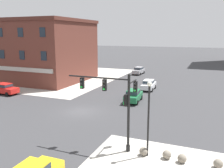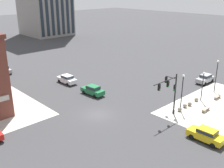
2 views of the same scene
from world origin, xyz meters
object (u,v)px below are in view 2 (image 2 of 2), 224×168
Objects in this scene: car_main_northbound_near at (206,134)px; bollard_sphere_curb_c at (190,104)px; bollard_sphere_curb_a at (180,109)px; traffic_signal_main at (170,89)px; bench_near_signal at (206,109)px; bench_mid_block at (217,97)px; street_lamp_corner_near at (182,89)px; car_cross_westbound at (67,79)px; bollard_sphere_curb_b at (185,106)px; bollard_sphere_curb_d at (196,99)px; street_lamp_corner_far at (217,73)px; car_main_southbound_near at (93,90)px; street_lamp_mid_sidewalk at (203,83)px; car_main_southbound_far at (4,69)px; car_parked_curb at (205,78)px.

bollard_sphere_curb_c is at bearing 41.38° from car_main_northbound_near.
traffic_signal_main is at bearing 169.72° from bollard_sphere_curb_a.
bench_near_signal is 0.99× the size of bench_mid_block.
street_lamp_corner_near reaches higher than car_cross_westbound.
bollard_sphere_curb_b is at bearing -72.72° from car_cross_westbound.
street_lamp_corner_near is at bearing 168.72° from bench_mid_block.
bench_mid_block is 0.32× the size of street_lamp_corner_near.
bench_near_signal is 0.41× the size of car_main_northbound_near.
bollard_sphere_curb_d is at bearing 34.74° from car_main_northbound_near.
street_lamp_corner_far reaches higher than bench_mid_block.
car_main_southbound_near is (-0.35, 20.96, 0.00)m from car_main_northbound_near.
car_main_northbound_near reaches higher than bench_mid_block.
bench_mid_block is (7.10, -1.81, 0.00)m from bollard_sphere_curb_b.
car_main_northbound_near is (-11.03, -6.71, -2.20)m from street_lamp_mid_sidewalk.
bollard_sphere_curb_b is 0.14× the size of car_main_southbound_near.
bollard_sphere_curb_d is at bearing 0.70° from bollard_sphere_curb_b.
street_lamp_mid_sidewalk is (6.13, -0.11, 2.80)m from bollard_sphere_curb_a.
street_lamp_corner_near is 38.96m from car_main_southbound_far.
bench_mid_block is 0.41× the size of car_parked_curb.
street_lamp_mid_sidewalk is at bearing 38.56° from bench_near_signal.
bollard_sphere_curb_a is 1.00× the size of bollard_sphere_curb_c.
bollard_sphere_curb_b is 0.15× the size of car_parked_curb.
bollard_sphere_curb_a is 1.00× the size of bollard_sphere_curb_b.
street_lamp_mid_sidewalk is 1.09× the size of car_main_southbound_near.
street_lamp_corner_far is (11.21, 0.12, 3.33)m from bollard_sphere_curb_a.
traffic_signal_main is 5.50m from bollard_sphere_curb_b.
street_lamp_mid_sidewalk is (0.90, -0.31, 2.80)m from bollard_sphere_curb_d.
bollard_sphere_curb_a is 38.85m from car_main_southbound_far.
street_lamp_corner_far reaches higher than car_parked_curb.
car_parked_curb is (19.66, 10.61, 0.00)m from car_main_northbound_near.
car_main_southbound_near and car_parked_curb have the same top height.
street_lamp_corner_near is at bearing 53.02° from car_main_northbound_near.
bollard_sphere_curb_d reaches higher than bench_mid_block.
street_lamp_mid_sidewalk is 9.73m from car_parked_curb.
bollard_sphere_curb_a is 0.11× the size of street_lamp_corner_far.
bollard_sphere_curb_a is at bearing 178.99° from street_lamp_mid_sidewalk.
bollard_sphere_curb_d is 0.13× the size of street_lamp_mid_sidewalk.
car_main_northbound_near is 0.99× the size of car_cross_westbound.
car_cross_westbound is (0.14, 8.02, 0.00)m from car_main_southbound_near.
traffic_signal_main is 2.65m from street_lamp_corner_near.
bollard_sphere_curb_b and bollard_sphere_curb_c have the same top height.
bench_mid_block is 21.17m from car_main_southbound_near.
car_main_southbound_near and car_main_southbound_far have the same top height.
bollard_sphere_curb_a is 0.36× the size of bench_near_signal.
street_lamp_corner_far is (2.38, 1.77, 3.33)m from bench_mid_block.
car_main_southbound_far is at bearing 103.60° from traffic_signal_main.
bench_near_signal is 8.79m from car_main_northbound_near.
car_main_southbound_far is 16.22m from car_cross_westbound.
street_lamp_corner_far is (5.99, -0.08, 3.33)m from bollard_sphere_curb_d.
traffic_signal_main is at bearing 171.98° from street_lamp_corner_near.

